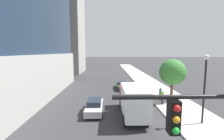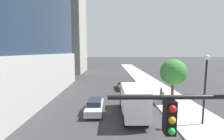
{
  "view_description": "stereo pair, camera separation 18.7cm",
  "coord_description": "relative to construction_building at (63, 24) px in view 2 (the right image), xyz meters",
  "views": [
    {
      "loc": [
        -0.22,
        -0.69,
        6.68
      ],
      "look_at": [
        0.14,
        14.11,
        4.94
      ],
      "focal_mm": 24.8,
      "sensor_mm": 36.0,
      "label": 1
    },
    {
      "loc": [
        -0.03,
        -0.7,
        6.68
      ],
      "look_at": [
        0.14,
        14.11,
        4.94
      ],
      "focal_mm": 24.8,
      "sensor_mm": 36.0,
      "label": 2
    }
  ],
  "objects": [
    {
      "name": "pedestrian_yellow_shirt",
      "position": [
        21.75,
        -32.3,
        -14.65
      ],
      "size": [
        0.34,
        0.34,
        1.64
      ],
      "color": "#38334C",
      "rests_on": "sidewalk"
    },
    {
      "name": "construction_building",
      "position": [
        0.0,
        0.0,
        0.0
      ],
      "size": [
        16.25,
        21.04,
        34.91
      ],
      "color": "#9E9B93",
      "rests_on": "ground"
    },
    {
      "name": "box_truck",
      "position": [
        17.5,
        -35.53,
        -13.79
      ],
      "size": [
        2.28,
        6.94,
        3.3
      ],
      "color": "#B21E1E",
      "rests_on": "ground"
    },
    {
      "name": "street_tree",
      "position": [
        23.77,
        -30.09,
        -11.73
      ],
      "size": [
        3.54,
        3.54,
        5.54
      ],
      "color": "brown",
      "rests_on": "sidewalk"
    },
    {
      "name": "sidewalk",
      "position": [
        23.51,
        -30.2,
        -15.56
      ],
      "size": [
        5.35,
        120.0,
        0.15
      ],
      "primitive_type": "cube",
      "color": "#B2AFA8",
      "rests_on": "ground"
    },
    {
      "name": "car_silver",
      "position": [
        13.44,
        -34.39,
        -14.91
      ],
      "size": [
        1.76,
        4.46,
        1.46
      ],
      "color": "#B7B7BC",
      "rests_on": "ground"
    },
    {
      "name": "street_lamp",
      "position": [
        23.59,
        -37.54,
        -11.42
      ],
      "size": [
        0.44,
        0.44,
        6.27
      ],
      "color": "black",
      "rests_on": "sidewalk"
    },
    {
      "name": "pedestrian_green_shirt",
      "position": [
        22.05,
        -30.56,
        -14.61
      ],
      "size": [
        0.34,
        0.34,
        1.71
      ],
      "color": "brown",
      "rests_on": "sidewalk"
    },
    {
      "name": "car_green",
      "position": [
        17.5,
        -23.36,
        -14.94
      ],
      "size": [
        1.87,
        4.75,
        1.34
      ],
      "color": "#1E6638",
      "rests_on": "ground"
    }
  ]
}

